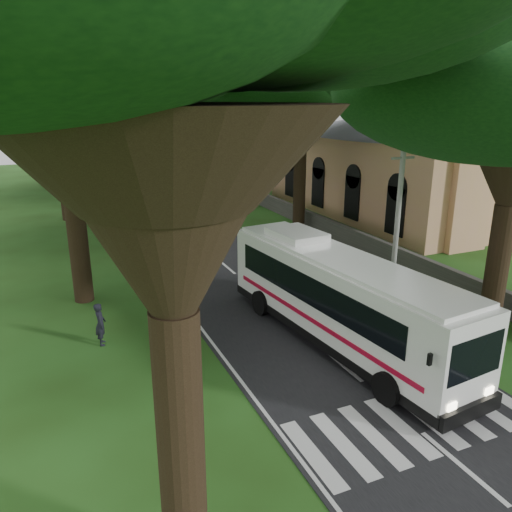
{
  "coord_description": "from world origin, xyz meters",
  "views": [
    {
      "loc": [
        -9.36,
        -11.77,
        9.33
      ],
      "look_at": [
        -0.36,
        8.77,
        2.2
      ],
      "focal_mm": 35.0,
      "sensor_mm": 36.0,
      "label": 1
    }
  ],
  "objects_px": {
    "pole_far": "(174,144)",
    "coach_bus": "(339,297)",
    "pedestrian": "(100,324)",
    "distant_car_b": "(115,173)",
    "distant_car_c": "(120,158)",
    "pole_mid": "(237,165)",
    "church": "(397,154)",
    "distant_car_a": "(104,184)",
    "pole_near": "(398,216)"
  },
  "relations": [
    {
      "from": "church",
      "to": "pole_mid",
      "type": "xyz_separation_m",
      "value": [
        -12.36,
        4.45,
        -0.73
      ]
    },
    {
      "from": "distant_car_c",
      "to": "pedestrian",
      "type": "bearing_deg",
      "value": 77.05
    },
    {
      "from": "pole_near",
      "to": "distant_car_b",
      "type": "bearing_deg",
      "value": 98.14
    },
    {
      "from": "distant_car_b",
      "to": "pole_mid",
      "type": "bearing_deg",
      "value": -89.4
    },
    {
      "from": "church",
      "to": "distant_car_a",
      "type": "height_order",
      "value": "church"
    },
    {
      "from": "pole_far",
      "to": "distant_car_c",
      "type": "distance_m",
      "value": 19.1
    },
    {
      "from": "distant_car_b",
      "to": "distant_car_c",
      "type": "distance_m",
      "value": 14.73
    },
    {
      "from": "pole_mid",
      "to": "pedestrian",
      "type": "distance_m",
      "value": 23.44
    },
    {
      "from": "distant_car_a",
      "to": "distant_car_b",
      "type": "xyz_separation_m",
      "value": [
        2.2,
        7.27,
        0.04
      ]
    },
    {
      "from": "pole_far",
      "to": "distant_car_a",
      "type": "height_order",
      "value": "pole_far"
    },
    {
      "from": "coach_bus",
      "to": "pedestrian",
      "type": "bearing_deg",
      "value": 151.38
    },
    {
      "from": "pole_mid",
      "to": "pole_far",
      "type": "distance_m",
      "value": 20.0
    },
    {
      "from": "pedestrian",
      "to": "pole_near",
      "type": "bearing_deg",
      "value": -88.68
    },
    {
      "from": "church",
      "to": "distant_car_b",
      "type": "bearing_deg",
      "value": 123.22
    },
    {
      "from": "pole_far",
      "to": "pedestrian",
      "type": "bearing_deg",
      "value": -108.84
    },
    {
      "from": "church",
      "to": "pedestrian",
      "type": "height_order",
      "value": "church"
    },
    {
      "from": "pedestrian",
      "to": "distant_car_b",
      "type": "bearing_deg",
      "value": -3.66
    },
    {
      "from": "pole_near",
      "to": "pole_mid",
      "type": "xyz_separation_m",
      "value": [
        0.0,
        20.0,
        0.0
      ]
    },
    {
      "from": "pole_mid",
      "to": "distant_car_a",
      "type": "relative_size",
      "value": 2.09
    },
    {
      "from": "coach_bus",
      "to": "distant_car_b",
      "type": "distance_m",
      "value": 46.7
    },
    {
      "from": "pole_far",
      "to": "coach_bus",
      "type": "height_order",
      "value": "pole_far"
    },
    {
      "from": "distant_car_b",
      "to": "distant_car_c",
      "type": "relative_size",
      "value": 0.82
    },
    {
      "from": "pole_mid",
      "to": "distant_car_b",
      "type": "xyz_separation_m",
      "value": [
        -6.3,
        24.05,
        -3.46
      ]
    },
    {
      "from": "coach_bus",
      "to": "pole_far",
      "type": "bearing_deg",
      "value": 77.78
    },
    {
      "from": "coach_bus",
      "to": "distant_car_c",
      "type": "height_order",
      "value": "coach_bus"
    },
    {
      "from": "distant_car_c",
      "to": "pedestrian",
      "type": "xyz_separation_m",
      "value": [
        -9.93,
        -57.5,
        0.09
      ]
    },
    {
      "from": "pole_far",
      "to": "pedestrian",
      "type": "relative_size",
      "value": 4.61
    },
    {
      "from": "pole_mid",
      "to": "distant_car_a",
      "type": "bearing_deg",
      "value": 116.87
    },
    {
      "from": "pedestrian",
      "to": "church",
      "type": "bearing_deg",
      "value": -54.86
    },
    {
      "from": "pole_near",
      "to": "distant_car_a",
      "type": "distance_m",
      "value": 37.9
    },
    {
      "from": "distant_car_c",
      "to": "pedestrian",
      "type": "height_order",
      "value": "pedestrian"
    },
    {
      "from": "coach_bus",
      "to": "distant_car_c",
      "type": "bearing_deg",
      "value": 82.84
    },
    {
      "from": "coach_bus",
      "to": "distant_car_b",
      "type": "relative_size",
      "value": 2.96
    },
    {
      "from": "pole_mid",
      "to": "coach_bus",
      "type": "xyz_separation_m",
      "value": [
        -4.71,
        -22.61,
        -2.23
      ]
    },
    {
      "from": "pole_near",
      "to": "distant_car_b",
      "type": "distance_m",
      "value": 44.63
    },
    {
      "from": "coach_bus",
      "to": "pedestrian",
      "type": "relative_size",
      "value": 7.18
    },
    {
      "from": "distant_car_a",
      "to": "distant_car_c",
      "type": "relative_size",
      "value": 0.74
    },
    {
      "from": "coach_bus",
      "to": "pedestrian",
      "type": "xyz_separation_m",
      "value": [
        -8.6,
        3.6,
        -1.08
      ]
    },
    {
      "from": "pole_mid",
      "to": "pole_far",
      "type": "relative_size",
      "value": 1.0
    },
    {
      "from": "distant_car_c",
      "to": "pole_far",
      "type": "bearing_deg",
      "value": 97.21
    },
    {
      "from": "pole_near",
      "to": "pole_mid",
      "type": "height_order",
      "value": "same"
    },
    {
      "from": "pole_mid",
      "to": "coach_bus",
      "type": "bearing_deg",
      "value": -101.76
    },
    {
      "from": "coach_bus",
      "to": "distant_car_a",
      "type": "height_order",
      "value": "coach_bus"
    },
    {
      "from": "coach_bus",
      "to": "distant_car_c",
      "type": "relative_size",
      "value": 2.41
    },
    {
      "from": "distant_car_b",
      "to": "distant_car_c",
      "type": "height_order",
      "value": "distant_car_c"
    },
    {
      "from": "church",
      "to": "distant_car_a",
      "type": "xyz_separation_m",
      "value": [
        -20.86,
        21.23,
        -4.23
      ]
    },
    {
      "from": "pole_far",
      "to": "distant_car_b",
      "type": "xyz_separation_m",
      "value": [
        -6.3,
        4.05,
        -3.46
      ]
    },
    {
      "from": "pole_near",
      "to": "distant_car_a",
      "type": "relative_size",
      "value": 2.09
    },
    {
      "from": "pole_near",
      "to": "distant_car_c",
      "type": "height_order",
      "value": "pole_near"
    },
    {
      "from": "pole_mid",
      "to": "pole_far",
      "type": "height_order",
      "value": "same"
    }
  ]
}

